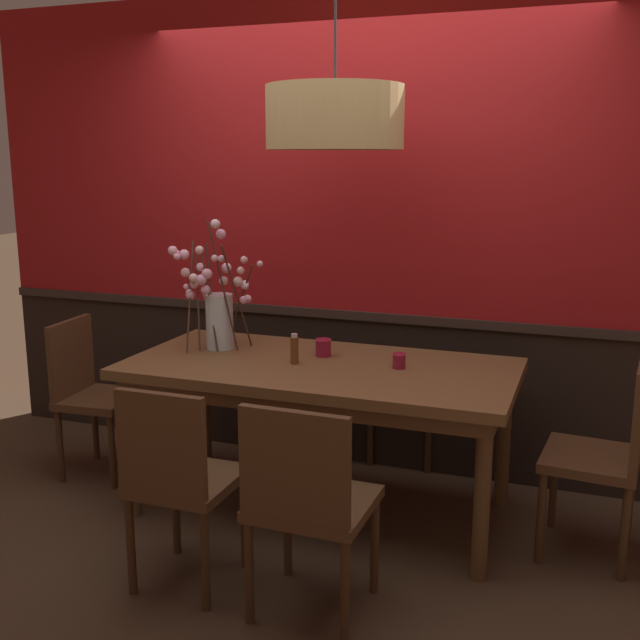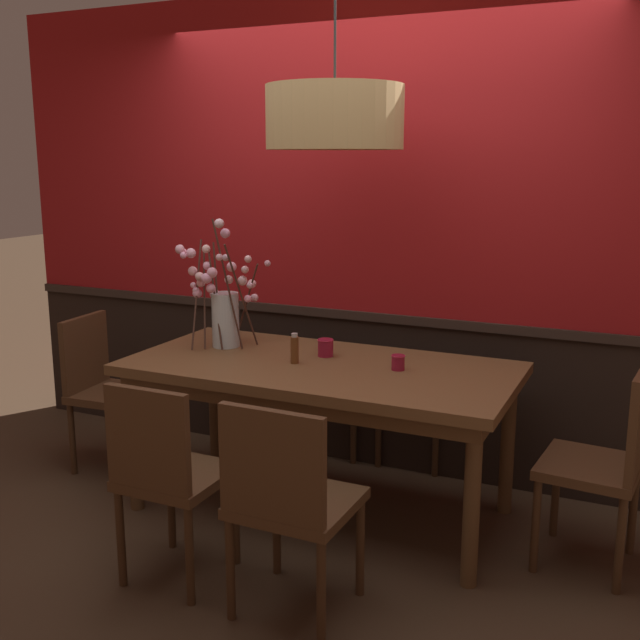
% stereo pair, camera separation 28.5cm
% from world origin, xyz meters
% --- Properties ---
extents(ground_plane, '(24.00, 24.00, 0.00)m').
position_xyz_m(ground_plane, '(0.00, 0.00, 0.00)').
color(ground_plane, '#422D1E').
extents(back_wall, '(4.82, 0.14, 2.68)m').
position_xyz_m(back_wall, '(0.00, 0.73, 1.33)').
color(back_wall, black).
rests_on(back_wall, ground).
extents(dining_table, '(1.91, 0.93, 0.78)m').
position_xyz_m(dining_table, '(0.00, 0.00, 0.69)').
color(dining_table, brown).
rests_on(dining_table, ground).
extents(chair_near_side_right, '(0.46, 0.44, 0.89)m').
position_xyz_m(chair_near_side_right, '(0.27, -0.89, 0.51)').
color(chair_near_side_right, '#4C301C').
rests_on(chair_near_side_right, ground).
extents(chair_far_side_left, '(0.46, 0.46, 0.92)m').
position_xyz_m(chair_far_side_left, '(-0.24, 0.91, 0.52)').
color(chair_far_side_left, '#4C301C').
rests_on(chair_far_side_left, ground).
extents(chair_near_side_left, '(0.41, 0.42, 0.89)m').
position_xyz_m(chair_near_side_left, '(-0.29, -0.88, 0.50)').
color(chair_near_side_left, '#4C301C').
rests_on(chair_near_side_left, ground).
extents(chair_far_side_right, '(0.41, 0.40, 0.90)m').
position_xyz_m(chair_far_side_right, '(0.24, 0.88, 0.51)').
color(chair_far_side_right, '#4C301C').
rests_on(chair_far_side_right, ground).
extents(chair_head_west_end, '(0.42, 0.44, 0.89)m').
position_xyz_m(chair_head_west_end, '(-1.39, 0.01, 0.50)').
color(chair_head_west_end, '#4C301C').
rests_on(chair_head_west_end, ground).
extents(chair_head_east_end, '(0.44, 0.47, 0.92)m').
position_xyz_m(chair_head_east_end, '(1.36, 0.01, 0.52)').
color(chair_head_east_end, '#4C301C').
rests_on(chair_head_east_end, ground).
extents(vase_with_blossoms, '(0.44, 0.43, 0.70)m').
position_xyz_m(vase_with_blossoms, '(-0.62, 0.10, 0.99)').
color(vase_with_blossoms, silver).
rests_on(vase_with_blossoms, dining_table).
extents(candle_holder_nearer_center, '(0.07, 0.07, 0.07)m').
position_xyz_m(candle_holder_nearer_center, '(0.39, 0.05, 0.82)').
color(candle_holder_nearer_center, maroon).
rests_on(candle_holder_nearer_center, dining_table).
extents(candle_holder_nearer_edge, '(0.08, 0.08, 0.09)m').
position_xyz_m(candle_holder_nearer_edge, '(-0.03, 0.14, 0.83)').
color(candle_holder_nearer_edge, maroon).
rests_on(candle_holder_nearer_edge, dining_table).
extents(condiment_bottle, '(0.04, 0.04, 0.15)m').
position_xyz_m(condiment_bottle, '(-0.12, -0.04, 0.85)').
color(condiment_bottle, brown).
rests_on(condiment_bottle, dining_table).
extents(pendant_lamp, '(0.64, 0.64, 0.87)m').
position_xyz_m(pendant_lamp, '(0.07, 0.01, 1.96)').
color(pendant_lamp, tan).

